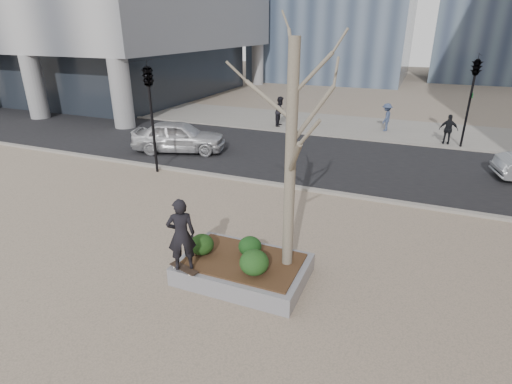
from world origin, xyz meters
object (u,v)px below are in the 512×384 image
at_px(planter, 243,269).
at_px(skateboard, 184,269).
at_px(skateboarder, 181,235).
at_px(police_car, 179,136).

height_order(planter, skateboard, skateboard).
bearing_deg(skateboard, planter, 54.36).
bearing_deg(skateboarder, police_car, -91.50).
distance_m(planter, police_car, 11.08).
relative_size(skateboard, police_car, 0.18).
bearing_deg(police_car, skateboarder, -164.88).
xyz_separation_m(planter, skateboarder, (-1.10, -0.88, 1.16)).
distance_m(planter, skateboard, 1.43).
relative_size(planter, skateboarder, 1.74).
height_order(skateboarder, police_car, skateboarder).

